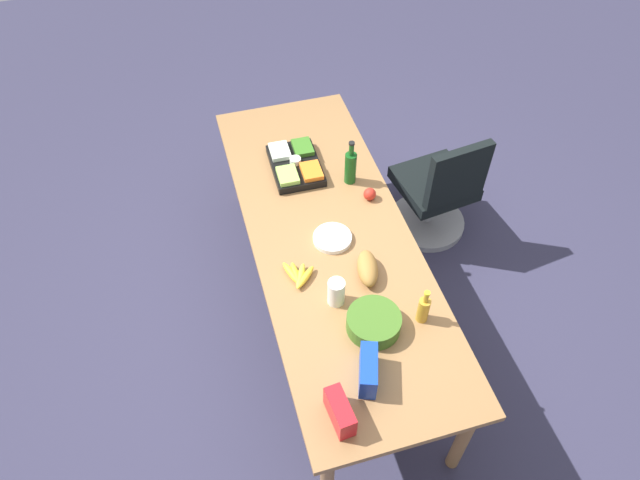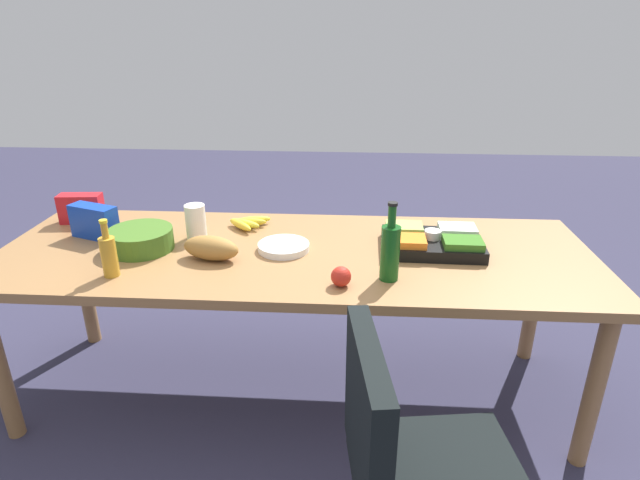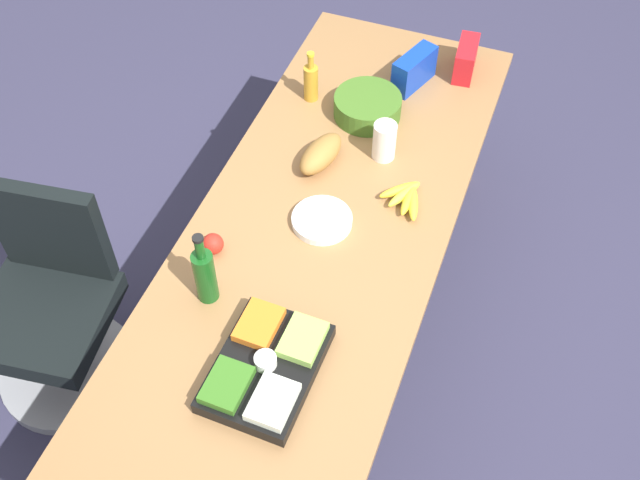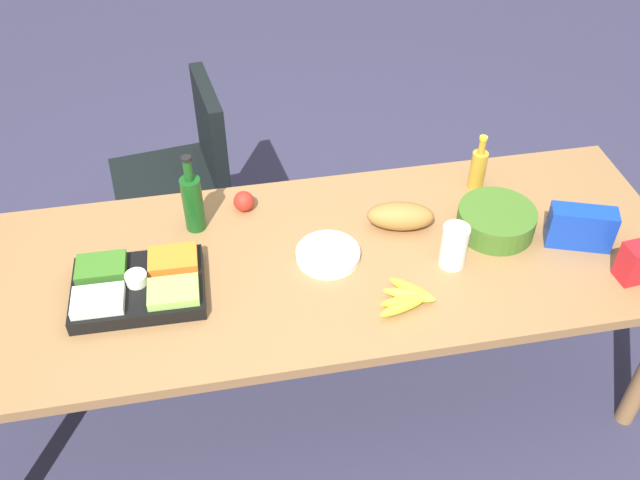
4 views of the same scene
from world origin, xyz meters
TOP-DOWN VIEW (x-y plane):
  - ground_plane at (0.00, 0.00)m, footprint 10.00×10.00m
  - conference_table at (0.00, 0.00)m, footprint 2.54×0.90m
  - office_chair at (0.46, -0.92)m, footprint 0.56×0.56m
  - bread_loaf at (-0.33, -0.11)m, footprint 0.26×0.16m
  - apple_red at (0.21, -0.31)m, footprint 0.09×0.09m
  - dressing_bottle at (-0.68, -0.28)m, footprint 0.07×0.07m
  - veggie_tray at (0.59, 0.05)m, footprint 0.43×0.31m
  - salad_bowl at (-0.66, -0.03)m, footprint 0.29×0.29m
  - wine_bottle at (0.39, -0.24)m, footprint 0.09×0.09m
  - chip_bag_blue at (-0.91, 0.09)m, footprint 0.23×0.15m
  - paper_plate_stack at (-0.05, 0.00)m, footprint 0.25×0.25m
  - banana_bunch at (-0.25, 0.25)m, footprint 0.21×0.18m
  - mayo_jar at (-0.45, 0.10)m, footprint 0.11×0.11m

SIDE VIEW (x-z plane):
  - ground_plane at x=0.00m, z-range 0.00..0.00m
  - office_chair at x=0.46m, z-range -0.10..0.80m
  - conference_table at x=0.00m, z-range 0.30..1.05m
  - paper_plate_stack at x=-0.05m, z-range 0.74..0.77m
  - banana_bunch at x=-0.25m, z-range 0.75..0.79m
  - veggie_tray at x=0.59m, z-range 0.74..0.82m
  - apple_red at x=0.21m, z-range 0.74..0.82m
  - salad_bowl at x=-0.66m, z-range 0.74..0.83m
  - bread_loaf at x=-0.33m, z-range 0.74..0.84m
  - chip_bag_blue at x=-0.91m, z-range 0.74..0.89m
  - mayo_jar at x=-0.45m, z-range 0.74..0.90m
  - dressing_bottle at x=-0.68m, z-range 0.72..0.94m
  - wine_bottle at x=0.39m, z-range 0.71..1.01m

